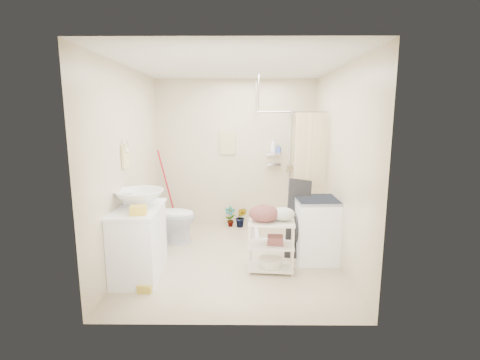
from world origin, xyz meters
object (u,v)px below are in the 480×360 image
at_px(toilet, 168,216).
at_px(laundry_rack, 271,241).
at_px(vanity, 139,241).
at_px(washing_machine, 317,229).

relative_size(toilet, laundry_rack, 1.07).
distance_m(vanity, washing_machine, 2.36).
xyz_separation_m(vanity, washing_machine, (2.30, 0.51, -0.00)).
height_order(vanity, washing_machine, vanity).
relative_size(vanity, washing_machine, 1.14).
height_order(toilet, laundry_rack, toilet).
xyz_separation_m(washing_machine, laundry_rack, (-0.65, -0.39, -0.03)).
xyz_separation_m(toilet, laundry_rack, (1.53, -1.04, -0.03)).
relative_size(vanity, laundry_rack, 1.24).
xyz_separation_m(vanity, toilet, (0.12, 1.16, -0.01)).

